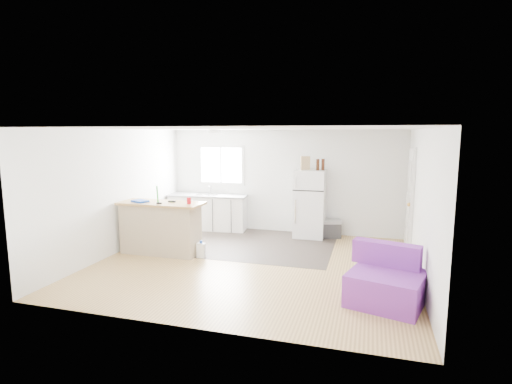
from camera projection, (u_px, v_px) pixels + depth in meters
room at (253, 198)px, 6.99m from camera, size 5.51×5.01×2.41m
vinyl_zone at (237, 242)px, 8.55m from camera, size 4.05×2.50×0.00m
window at (221, 165)px, 9.73m from camera, size 1.18×0.06×0.98m
interior_door at (410, 201)px, 7.74m from camera, size 0.11×0.92×2.10m
ceiling_fixture at (214, 131)px, 8.29m from camera, size 0.30×0.30×0.07m
kitchen_cabinets at (208, 212)px, 9.69m from camera, size 1.95×0.76×1.12m
peninsula at (161, 227)px, 7.73m from camera, size 1.64×0.63×1.01m
refrigerator at (310, 204)px, 8.93m from camera, size 0.68×0.65×1.52m
cooler at (329, 228)px, 8.96m from camera, size 0.59×0.48×0.40m
purple_seat at (386, 283)px, 5.50m from camera, size 1.15×1.13×0.78m
cleaner_jug at (201, 250)px, 7.50m from camera, size 0.15×0.11×0.33m
mop at (153, 243)px, 7.66m from camera, size 0.28×0.37×1.36m
red_cup at (189, 201)px, 7.48m from camera, size 0.10×0.10×0.12m
blue_tray at (140, 201)px, 7.68m from camera, size 0.36×0.32×0.04m
tool_a at (172, 201)px, 7.66m from camera, size 0.14×0.05×0.03m
tool_b at (159, 203)px, 7.48m from camera, size 0.11×0.06×0.03m
cardboard_box at (305, 163)px, 8.79m from camera, size 0.22×0.16×0.30m
bottle_left at (318, 165)px, 8.67m from camera, size 0.08×0.08×0.25m
bottle_right at (323, 164)px, 8.71m from camera, size 0.08×0.08×0.25m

